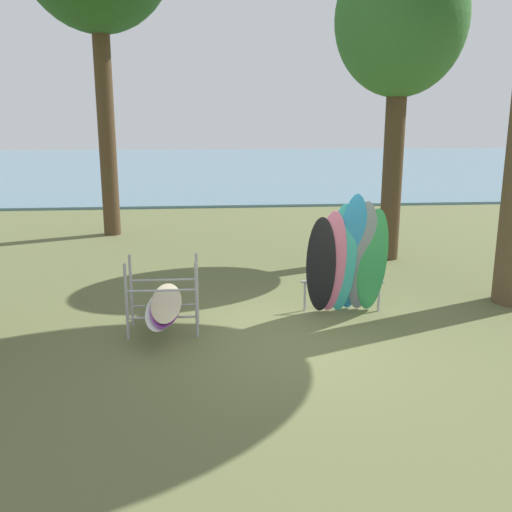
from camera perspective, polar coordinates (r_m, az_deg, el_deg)
The scene contains 5 objects.
ground_plane at distance 9.27m, azimuth 4.45°, elevation -8.48°, with size 80.00×80.00×0.00m, color #60663D.
lake_water at distance 40.17m, azimuth -2.92°, elevation 8.89°, with size 80.00×36.00×0.10m, color slate.
tree_mid_behind at distance 14.54m, azimuth 14.08°, elevation 21.30°, with size 3.01×3.01×7.33m.
leaning_board_pile at distance 10.24m, azimuth 8.99°, elevation -0.44°, with size 1.51×0.90×2.25m.
board_storage_rack at distance 9.64m, azimuth -9.04°, elevation -4.72°, with size 1.15×2.12×1.25m.
Camera 1 is at (-1.45, -8.45, 3.51)m, focal length 40.59 mm.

